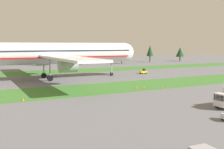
# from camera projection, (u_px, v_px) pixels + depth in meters

# --- Properties ---
(grass_strip_near) EXTENTS (320.00, 16.58, 0.01)m
(grass_strip_near) POSITION_uv_depth(u_px,v_px,m) (111.00, 87.00, 68.21)
(grass_strip_near) COLOR #3D752D
(grass_strip_near) RESTS_ON ground
(grass_strip_far) EXTENTS (320.00, 16.58, 0.01)m
(grass_strip_far) POSITION_uv_depth(u_px,v_px,m) (60.00, 72.00, 108.19)
(grass_strip_far) COLOR #3D752D
(grass_strip_far) RESTS_ON ground
(airliner) EXTENTS (57.23, 70.49, 22.60)m
(airliner) POSITION_uv_depth(u_px,v_px,m) (54.00, 53.00, 83.51)
(airliner) COLOR silver
(airliner) RESTS_ON ground
(pushback_tractor) EXTENTS (2.61, 1.31, 1.97)m
(pushback_tractor) POSITION_uv_depth(u_px,v_px,m) (143.00, 72.00, 99.57)
(pushback_tractor) COLOR yellow
(pushback_tractor) RESTS_ON ground
(taxiway_marker_0) EXTENTS (0.44, 0.44, 0.53)m
(taxiway_marker_0) POSITION_uv_depth(u_px,v_px,m) (23.00, 100.00, 51.62)
(taxiway_marker_0) COLOR orange
(taxiway_marker_0) RESTS_ON ground
(taxiway_marker_1) EXTENTS (0.44, 0.44, 0.55)m
(taxiway_marker_1) POSITION_uv_depth(u_px,v_px,m) (162.00, 87.00, 66.50)
(taxiway_marker_1) COLOR orange
(taxiway_marker_1) RESTS_ON ground
(taxiway_marker_2) EXTENTS (0.44, 0.44, 0.45)m
(taxiway_marker_2) POSITION_uv_depth(u_px,v_px,m) (144.00, 87.00, 67.51)
(taxiway_marker_2) COLOR orange
(taxiway_marker_2) RESTS_ON ground
(taxiway_marker_3) EXTENTS (0.44, 0.44, 0.67)m
(taxiway_marker_3) POSITION_uv_depth(u_px,v_px,m) (137.00, 87.00, 66.49)
(taxiway_marker_3) COLOR orange
(taxiway_marker_3) RESTS_ON ground
(distant_tree_line) EXTENTS (185.34, 10.18, 10.98)m
(distant_tree_line) POSITION_uv_depth(u_px,v_px,m) (34.00, 54.00, 133.46)
(distant_tree_line) COLOR #4C3823
(distant_tree_line) RESTS_ON ground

